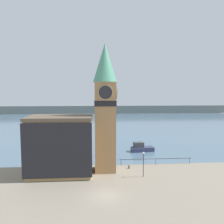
{
  "coord_description": "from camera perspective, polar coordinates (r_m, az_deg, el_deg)",
  "views": [
    {
      "loc": [
        -1.1,
        -27.24,
        13.3
      ],
      "look_at": [
        1.35,
        6.89,
        10.27
      ],
      "focal_mm": 35.0,
      "sensor_mm": 36.0,
      "label": 1
    }
  ],
  "objects": [
    {
      "name": "pier_building",
      "position": [
        36.93,
        -13.27,
        -8.39
      ],
      "size": [
        10.35,
        7.01,
        9.54
      ],
      "color": "tan",
      "rests_on": "ground_plane"
    },
    {
      "name": "pier_railing",
      "position": [
        42.25,
        11.37,
        -12.0
      ],
      "size": [
        13.57,
        0.08,
        1.09
      ],
      "color": "#333338",
      "rests_on": "ground_plane"
    },
    {
      "name": "clock_tower",
      "position": [
        36.49,
        -1.81,
        2.04
      ],
      "size": [
        3.96,
        3.96,
        21.39
      ],
      "color": "#9E754C",
      "rests_on": "ground_plane"
    },
    {
      "name": "water",
      "position": [
        100.04,
        -3.43,
        -2.58
      ],
      "size": [
        160.0,
        120.0,
        0.0
      ],
      "color": "slate",
      "rests_on": "ground_plane"
    },
    {
      "name": "ground_plane",
      "position": [
        30.33,
        -1.72,
        -20.94
      ],
      "size": [
        160.0,
        160.0,
        0.0
      ],
      "primitive_type": "plane",
      "color": "gray"
    },
    {
      "name": "lamp_post",
      "position": [
        35.55,
        8.21,
        -12.18
      ],
      "size": [
        0.32,
        0.32,
        4.0
      ],
      "color": "black",
      "rests_on": "ground_plane"
    },
    {
      "name": "boat_near",
      "position": [
        50.68,
        7.7,
        -9.29
      ],
      "size": [
        5.23,
        2.49,
        2.1
      ],
      "rotation": [
        0.0,
        0.0,
        0.09
      ],
      "color": "#333856",
      "rests_on": "water"
    },
    {
      "name": "far_shoreline",
      "position": [
        139.57,
        -3.63,
        0.63
      ],
      "size": [
        180.0,
        3.0,
        5.0
      ],
      "color": "slate",
      "rests_on": "water"
    },
    {
      "name": "mooring_bollard_near",
      "position": [
        39.69,
        4.46,
        -14.02
      ],
      "size": [
        0.31,
        0.31,
        0.62
      ],
      "color": "brown",
      "rests_on": "ground_plane"
    }
  ]
}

